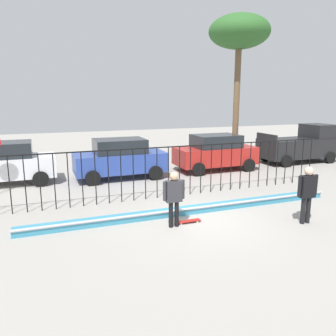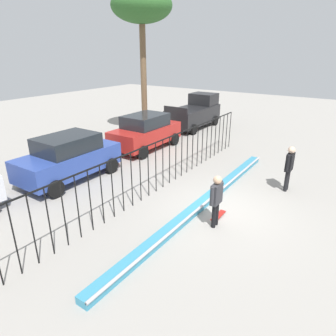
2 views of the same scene
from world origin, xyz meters
name	(u,v)px [view 2 (image 2 of 2)]	position (x,y,z in m)	size (l,w,h in m)	color
ground_plane	(223,211)	(0.00, 0.00, 0.00)	(60.00, 60.00, 0.00)	#9E9991
bowl_coping_ledge	(203,202)	(0.00, 0.75, 0.12)	(11.00, 0.41, 0.27)	teal
perimeter_fence	(156,162)	(0.00, 2.82, 1.21)	(14.04, 0.04, 1.99)	black
skateboarder	(216,197)	(-0.97, -0.16, 1.02)	(0.68, 0.26, 1.69)	black
skateboard	(218,216)	(-0.43, -0.04, 0.06)	(0.80, 0.20, 0.07)	#A51E19
camera_operator	(289,164)	(2.94, -1.34, 1.08)	(0.72, 0.27, 1.79)	black
parked_car_blue	(69,157)	(-1.05, 6.55, 0.97)	(4.30, 2.12, 1.90)	#2D479E
parked_car_red	(146,131)	(4.12, 6.54, 0.97)	(4.30, 2.12, 1.90)	#B2231E
pickup_truck	(195,113)	(10.03, 6.75, 1.04)	(4.70, 2.12, 2.24)	black
palm_tree_tall	(142,8)	(6.48, 8.45, 7.35)	(3.49, 3.49, 8.45)	brown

